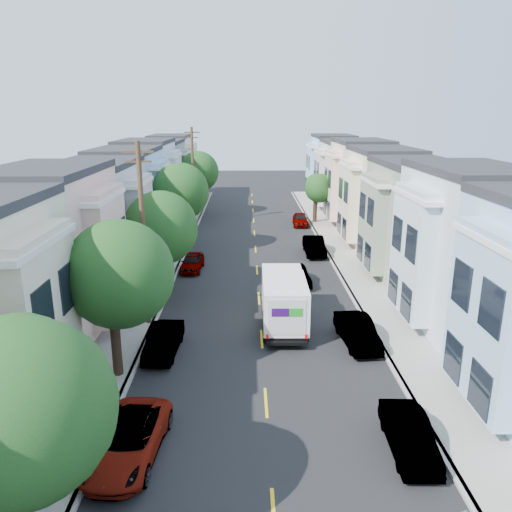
{
  "coord_description": "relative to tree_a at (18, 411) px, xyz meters",
  "views": [
    {
      "loc": [
        -0.75,
        -24.08,
        11.52
      ],
      "look_at": [
        -0.14,
        8.28,
        2.2
      ],
      "focal_mm": 35.0,
      "sensor_mm": 36.0,
      "label": 1
    }
  ],
  "objects": [
    {
      "name": "parked_right_b",
      "position": [
        11.2,
        12.83,
        -3.9
      ],
      "size": [
        1.84,
        4.29,
        1.39
      ],
      "primitive_type": "imported",
      "rotation": [
        0.0,
        0.0,
        0.09
      ],
      "color": "silver",
      "rests_on": "ground"
    },
    {
      "name": "tree_b",
      "position": [
        0.0,
        9.74,
        0.27
      ],
      "size": [
        4.7,
        4.7,
        7.24
      ],
      "color": "black",
      "rests_on": "ground"
    },
    {
      "name": "parked_left_c",
      "position": [
        1.4,
        12.0,
        -3.94
      ],
      "size": [
        1.6,
        4.03,
        1.32
      ],
      "primitive_type": "imported",
      "rotation": [
        0.0,
        0.0,
        -0.05
      ],
      "color": "#B1B4C3",
      "rests_on": "ground"
    },
    {
      "name": "centerline",
      "position": [
        6.3,
        28.48,
        -4.6
      ],
      "size": [
        0.12,
        70.0,
        0.01
      ],
      "primitive_type": "cube",
      "color": "gold",
      "rests_on": "ground"
    },
    {
      "name": "tree_e",
      "position": [
        -0.0,
        46.38,
        0.48
      ],
      "size": [
        4.59,
        4.59,
        7.4
      ],
      "color": "black",
      "rests_on": "ground"
    },
    {
      "name": "curb_right",
      "position": [
        12.35,
        28.48,
        -4.53
      ],
      "size": [
        0.3,
        70.0,
        0.15
      ],
      "primitive_type": "cube",
      "color": "gray",
      "rests_on": "ground"
    },
    {
      "name": "parked_right_d",
      "position": [
        11.2,
        40.99,
        -3.94
      ],
      "size": [
        1.74,
        4.13,
        1.32
      ],
      "primitive_type": "imported",
      "rotation": [
        0.0,
        0.0,
        -0.05
      ],
      "color": "black",
      "rests_on": "ground"
    },
    {
      "name": "utility_pole_near",
      "position": [
        0.0,
        15.48,
        0.55
      ],
      "size": [
        1.6,
        0.26,
        10.0
      ],
      "color": "#42301E",
      "rests_on": "ground"
    },
    {
      "name": "parked_left_d",
      "position": [
        1.4,
        25.57,
        -3.96
      ],
      "size": [
        1.74,
        4.03,
        1.28
      ],
      "primitive_type": "imported",
      "rotation": [
        0.0,
        0.0,
        -0.06
      ],
      "color": "#430411",
      "rests_on": "ground"
    },
    {
      "name": "tree_a",
      "position": [
        0.0,
        0.0,
        0.0
      ],
      "size": [
        4.57,
        4.57,
        6.9
      ],
      "color": "black",
      "rests_on": "ground"
    },
    {
      "name": "ground",
      "position": [
        6.3,
        13.48,
        -4.6
      ],
      "size": [
        160.0,
        160.0,
        0.0
      ],
      "primitive_type": "plane",
      "color": "black",
      "rests_on": "ground"
    },
    {
      "name": "parked_right_a",
      "position": [
        11.2,
        4.34,
        -3.97
      ],
      "size": [
        1.46,
        3.85,
        1.27
      ],
      "primitive_type": "imported",
      "rotation": [
        0.0,
        0.0,
        -0.03
      ],
      "color": "#53585A",
      "rests_on": "ground"
    },
    {
      "name": "curb_left",
      "position": [
        0.25,
        28.48,
        -4.53
      ],
      "size": [
        0.3,
        70.0,
        0.15
      ],
      "primitive_type": "cube",
      "color": "gray",
      "rests_on": "ground"
    },
    {
      "name": "parked_left_b",
      "position": [
        1.4,
        4.2,
        -3.94
      ],
      "size": [
        2.64,
        4.95,
        1.32
      ],
      "primitive_type": "imported",
      "rotation": [
        0.0,
        0.0,
        -0.1
      ],
      "color": "black",
      "rests_on": "ground"
    },
    {
      "name": "utility_pole_far",
      "position": [
        0.0,
        41.48,
        0.55
      ],
      "size": [
        1.6,
        0.26,
        10.0
      ],
      "color": "#42301E",
      "rests_on": "ground"
    },
    {
      "name": "lead_sedan",
      "position": [
        8.94,
        22.23,
        -3.97
      ],
      "size": [
        1.96,
        3.97,
        1.27
      ],
      "primitive_type": "imported",
      "rotation": [
        0.0,
        0.0,
        0.17
      ],
      "color": "black",
      "rests_on": "ground"
    },
    {
      "name": "fedex_truck",
      "position": [
        7.56,
        15.15,
        -2.97
      ],
      "size": [
        2.35,
        6.09,
        2.92
      ],
      "rotation": [
        0.0,
        0.0,
        -0.02
      ],
      "color": "silver",
      "rests_on": "ground"
    },
    {
      "name": "tree_c",
      "position": [
        0.0,
        20.3,
        -0.1
      ],
      "size": [
        4.7,
        4.7,
        6.86
      ],
      "color": "black",
      "rests_on": "ground"
    },
    {
      "name": "sidewalk_right",
      "position": [
        13.65,
        28.48,
        -4.53
      ],
      "size": [
        2.6,
        70.0,
        0.15
      ],
      "primitive_type": "cube",
      "color": "gray",
      "rests_on": "ground"
    },
    {
      "name": "road_slab",
      "position": [
        6.3,
        28.48,
        -4.59
      ],
      "size": [
        12.0,
        70.0,
        0.02
      ],
      "primitive_type": "cube",
      "color": "black",
      "rests_on": "ground"
    },
    {
      "name": "townhouse_row_left",
      "position": [
        -4.85,
        28.48,
        -4.6
      ],
      "size": [
        5.0,
        70.0,
        8.5
      ],
      "primitive_type": "cube",
      "color": "gray",
      "rests_on": "ground"
    },
    {
      "name": "townhouse_row_right",
      "position": [
        17.45,
        28.48,
        -4.6
      ],
      "size": [
        5.0,
        70.0,
        8.5
      ],
      "primitive_type": "cube",
      "color": "gray",
      "rests_on": "ground"
    },
    {
      "name": "tree_d",
      "position": [
        -0.0,
        30.36,
        0.66
      ],
      "size": [
        4.7,
        4.7,
        7.63
      ],
      "color": "black",
      "rests_on": "ground"
    },
    {
      "name": "tree_far_r",
      "position": [
        13.2,
        42.23,
        -0.86
      ],
      "size": [
        3.1,
        3.1,
        5.33
      ],
      "color": "black",
      "rests_on": "ground"
    },
    {
      "name": "sidewalk_left",
      "position": [
        -1.05,
        28.48,
        -4.53
      ],
      "size": [
        2.6,
        70.0,
        0.15
      ],
      "primitive_type": "cube",
      "color": "gray",
      "rests_on": "ground"
    },
    {
      "name": "parked_right_c",
      "position": [
        11.2,
        29.74,
        -3.87
      ],
      "size": [
        1.55,
        4.4,
        1.47
      ],
      "primitive_type": "imported",
      "rotation": [
        0.0,
        0.0,
        0.0
      ],
      "color": "black",
      "rests_on": "ground"
    }
  ]
}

